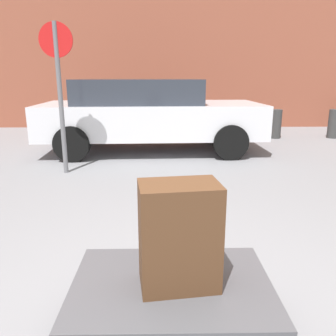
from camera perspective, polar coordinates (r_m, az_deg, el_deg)
ground_plane at (r=2.24m, az=0.59°, el=-25.93°), size 60.00×60.00×0.00m
luggage_cart at (r=2.07m, az=0.61°, el=-20.34°), size 1.13×0.79×0.34m
suitcase_brown_rear_left at (r=1.88m, az=1.87°, el=-11.27°), size 0.46×0.33×0.59m
parked_car at (r=6.89m, az=-3.31°, el=9.16°), size 4.36×2.05×1.42m
bollard_kerb_near at (r=8.78m, az=17.62°, el=7.06°), size 0.27×0.27×0.70m
bollard_kerb_mid at (r=9.34m, az=26.05°, el=6.68°), size 0.27×0.27×0.70m
no_parking_sign at (r=5.43m, az=-17.79°, el=13.53°), size 0.50×0.07×2.23m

